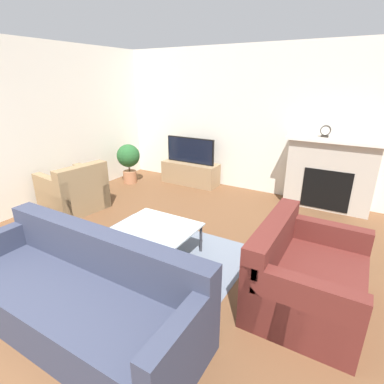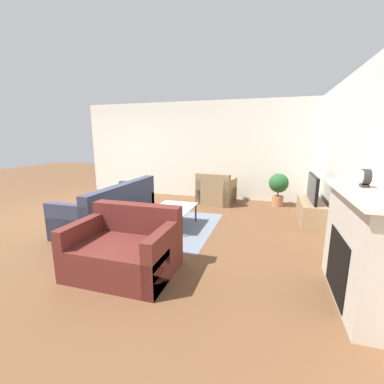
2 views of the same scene
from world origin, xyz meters
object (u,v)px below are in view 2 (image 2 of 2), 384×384
at_px(couch_sectional, 112,209).
at_px(coffee_table, 174,209).
at_px(tv, 313,188).
at_px(armchair_by_window, 216,192).
at_px(couch_loveseat, 125,250).
at_px(mantel_clock, 365,178).
at_px(potted_plant, 279,186).

relative_size(couch_sectional, coffee_table, 2.48).
height_order(tv, couch_sectional, tv).
distance_m(couch_sectional, coffee_table, 1.31).
bearing_deg(tv, armchair_by_window, -114.56).
relative_size(couch_loveseat, mantel_clock, 6.64).
height_order(couch_sectional, coffee_table, couch_sectional).
height_order(coffee_table, mantel_clock, mantel_clock).
bearing_deg(potted_plant, tv, 27.71).
height_order(couch_loveseat, coffee_table, couch_loveseat).
xyz_separation_m(couch_sectional, potted_plant, (-2.33, 3.27, 0.23)).
xyz_separation_m(tv, couch_sectional, (1.17, -3.88, -0.43)).
relative_size(couch_sectional, mantel_clock, 12.33).
distance_m(couch_sectional, couch_loveseat, 2.10).
distance_m(armchair_by_window, coffee_table, 2.09).
bearing_deg(tv, mantel_clock, 2.27).
bearing_deg(mantel_clock, coffee_table, -118.29).
relative_size(couch_loveseat, armchair_by_window, 1.31).
xyz_separation_m(tv, coffee_table, (1.06, -2.58, -0.36)).
bearing_deg(potted_plant, armchair_by_window, -83.90).
bearing_deg(tv, coffee_table, -67.63).
relative_size(armchair_by_window, coffee_table, 1.02).
bearing_deg(couch_loveseat, couch_sectional, 128.25).
bearing_deg(mantel_clock, tv, -177.73).
height_order(armchair_by_window, potted_plant, potted_plant).
height_order(couch_sectional, armchair_by_window, same).
height_order(couch_sectional, mantel_clock, mantel_clock).
bearing_deg(mantel_clock, armchair_by_window, -147.07).
relative_size(tv, armchair_by_window, 1.10).
bearing_deg(mantel_clock, couch_loveseat, -83.30).
height_order(coffee_table, potted_plant, potted_plant).
height_order(couch_sectional, potted_plant, potted_plant).
distance_m(tv, couch_sectional, 4.08).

